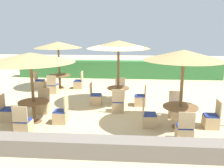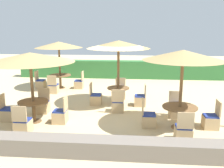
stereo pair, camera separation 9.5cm
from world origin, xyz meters
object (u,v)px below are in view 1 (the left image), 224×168
parasol_center (118,45)px  patio_chair_center_east (140,99)px  patio_chair_front_right_north (176,110)px  patio_chair_center_south (118,105)px  patio_chair_center_north (120,93)px  round_table_back_left (60,78)px  patio_chair_front_left_east (61,116)px  round_table_front_right (180,111)px  patio_chair_front_right_east (211,120)px  patio_chair_back_left_west (40,83)px  patio_chair_front_right_west (149,119)px  patio_chair_front_left_south (23,125)px  patio_chair_back_left_south (53,88)px  parasol_back_left (58,45)px  parasol_front_left (30,58)px  patio_chair_front_left_north (43,106)px  round_table_front_left (34,106)px  patio_chair_back_left_east (79,84)px  patio_chair_front_right_south (184,132)px  round_table_center (118,92)px  parasol_front_right (184,55)px  patio_chair_center_west (96,98)px

parasol_center → patio_chair_center_east: 2.44m
patio_chair_front_right_north → patio_chair_center_south: (-2.12, 0.41, 0.00)m
patio_chair_center_north → round_table_back_left: 3.77m
patio_chair_front_left_east → patio_chair_front_right_north: bearing=-77.3°
round_table_front_right → patio_chair_front_right_east: patio_chair_front_right_east is taller
patio_chair_front_right_east → patio_chair_center_south: bearing=66.1°
patio_chair_front_right_north → patio_chair_back_left_west: (-6.55, 3.98, 0.00)m
patio_chair_front_right_west → patio_chair_front_left_south: same height
round_table_back_left → patio_chair_back_left_south: 1.12m
patio_chair_front_right_north → round_table_front_right: bearing=87.6°
parasol_center → parasol_back_left: parasol_center is taller
parasol_front_left → patio_chair_front_left_north: (-0.05, 0.97, -1.97)m
round_table_front_left → parasol_center: bearing=38.5°
patio_chair_front_right_east → patio_chair_front_left_south: same height
patio_chair_front_right_east → patio_chair_front_left_north: size_ratio=1.00×
patio_chair_front_left_east → patio_chair_back_left_east: bearing=5.0°
patio_chair_center_east → patio_chair_center_north: same height
patio_chair_front_right_north → patio_chair_front_right_south: same height
round_table_front_right → patio_chair_back_left_south: 6.75m
patio_chair_front_right_north → parasol_back_left: bearing=-36.4°
patio_chair_front_left_south → patio_chair_back_left_west: size_ratio=1.00×
patio_chair_front_right_south → round_table_center: 3.91m
round_table_front_left → patio_chair_center_east: bearing=30.2°
patio_chair_front_right_west → parasol_front_left: parasol_front_left is taller
patio_chair_center_south → patio_chair_back_left_west: bearing=141.2°
parasol_front_right → round_table_front_left: (-4.90, 0.11, -1.78)m
round_table_front_left → patio_chair_front_right_west: bearing=-1.4°
parasol_back_left → patio_chair_back_left_west: parasol_back_left is taller
parasol_front_left → round_table_center: (2.77, 2.21, -1.68)m
patio_chair_center_west → patio_chair_back_left_east: size_ratio=1.00×
round_table_front_left → patio_chair_center_south: 3.12m
patio_chair_center_west → parasol_back_left: bearing=-139.8°
patio_chair_center_west → parasol_front_right: bearing=53.6°
parasol_front_left → patio_chair_center_north: parasol_front_left is taller
patio_chair_front_left_east → patio_chair_center_east: same height
patio_chair_center_north → parasol_back_left: (-3.32, 1.75, 2.05)m
patio_chair_front_right_south → round_table_center: patio_chair_front_right_south is taller
patio_chair_front_left_south → patio_chair_center_west: size_ratio=1.00×
round_table_front_left → round_table_center: size_ratio=1.12×
round_table_front_left → patio_chair_center_east: (3.71, 2.16, -0.31)m
round_table_front_right → patio_chair_front_left_east: 3.98m
patio_chair_front_left_east → patio_chair_front_right_east: bearing=-90.6°
parasol_front_right → round_table_front_left: parasol_front_right is taller
patio_chair_front_right_north → patio_chair_front_right_west: (-1.03, -0.99, 0.00)m
patio_chair_front_right_south → patio_chair_center_north: 4.73m
parasol_back_left → round_table_center: bearing=-39.5°
parasol_front_left → patio_chair_back_left_south: parasol_front_left is taller
patio_chair_front_right_west → parasol_back_left: bearing=-138.6°
patio_chair_front_right_south → patio_chair_front_left_south: size_ratio=1.00×
round_table_front_right → round_table_back_left: 7.39m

